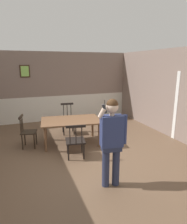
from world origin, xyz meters
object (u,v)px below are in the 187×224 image
at_px(person_figure, 112,137).
at_px(dining_table, 71,122).
at_px(chair_near_window, 68,120).
at_px(chair_by_doorway, 27,132).
at_px(chair_at_table_head, 75,140).

bearing_deg(person_figure, dining_table, -76.10).
bearing_deg(chair_near_window, chair_by_doorway, 36.03).
xyz_separation_m(dining_table, person_figure, (0.20, -2.31, 0.34)).
height_order(chair_at_table_head, person_figure, person_figure).
bearing_deg(chair_near_window, person_figure, 98.09).
bearing_deg(person_figure, chair_by_doorway, -51.33).
bearing_deg(chair_at_table_head, person_figure, -67.16).
bearing_deg(chair_by_doorway, chair_near_window, 132.96).
height_order(chair_near_window, person_figure, person_figure).
bearing_deg(chair_at_table_head, chair_near_window, 92.15).
xyz_separation_m(dining_table, chair_near_window, (0.12, 0.92, -0.18)).
distance_m(chair_near_window, person_figure, 3.27).
relative_size(dining_table, chair_at_table_head, 2.01).
distance_m(chair_near_window, chair_by_doorway, 1.53).
relative_size(chair_by_doorway, person_figure, 0.54).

